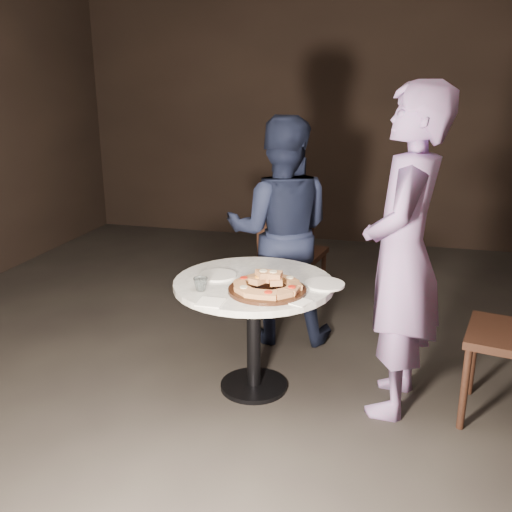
% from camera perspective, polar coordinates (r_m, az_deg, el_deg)
% --- Properties ---
extents(floor, '(7.00, 7.00, 0.00)m').
position_cam_1_polar(floor, '(3.37, 1.53, -14.23)').
color(floor, black).
rests_on(floor, ground).
extents(table, '(1.01, 1.01, 0.68)m').
position_cam_1_polar(table, '(3.25, -0.23, -4.57)').
color(table, black).
rests_on(table, ground).
extents(serving_board, '(0.48, 0.48, 0.02)m').
position_cam_1_polar(serving_board, '(3.04, 1.13, -3.41)').
color(serving_board, black).
rests_on(serving_board, table).
extents(focaccia_pile, '(0.38, 0.37, 0.10)m').
position_cam_1_polar(focaccia_pile, '(3.03, 1.15, -2.72)').
color(focaccia_pile, '#A96E41').
rests_on(focaccia_pile, serving_board).
extents(plate_left, '(0.23, 0.23, 0.01)m').
position_cam_1_polar(plate_left, '(3.27, -3.84, -1.94)').
color(plate_left, white).
rests_on(plate_left, table).
extents(plate_right, '(0.24, 0.24, 0.01)m').
position_cam_1_polar(plate_right, '(3.15, 6.87, -2.81)').
color(plate_right, white).
rests_on(plate_right, table).
extents(water_glass, '(0.10, 0.10, 0.07)m').
position_cam_1_polar(water_glass, '(3.05, -5.56, -2.83)').
color(water_glass, silver).
rests_on(water_glass, table).
extents(napkin_near, '(0.13, 0.13, 0.01)m').
position_cam_1_polar(napkin_near, '(2.90, -4.56, -4.64)').
color(napkin_near, white).
rests_on(napkin_near, table).
extents(napkin_far, '(0.14, 0.14, 0.01)m').
position_cam_1_polar(napkin_far, '(2.90, 4.28, -4.58)').
color(napkin_far, white).
rests_on(napkin_far, table).
extents(chair_far, '(0.49, 0.51, 0.93)m').
position_cam_1_polar(chair_far, '(4.33, 3.44, 0.83)').
color(chair_far, black).
rests_on(chair_far, ground).
extents(diner_navy, '(0.84, 0.70, 1.54)m').
position_cam_1_polar(diner_navy, '(3.87, 2.44, 2.48)').
color(diner_navy, black).
rests_on(diner_navy, ground).
extents(diner_teal, '(0.48, 0.68, 1.76)m').
position_cam_1_polar(diner_teal, '(3.07, 14.49, 0.08)').
color(diner_teal, slate).
rests_on(diner_teal, ground).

